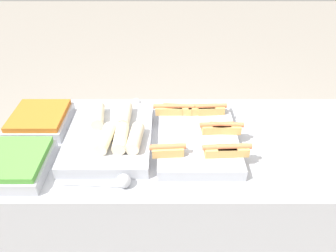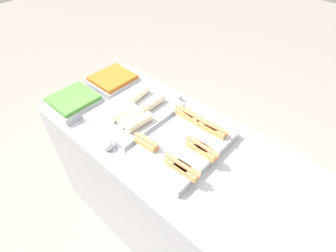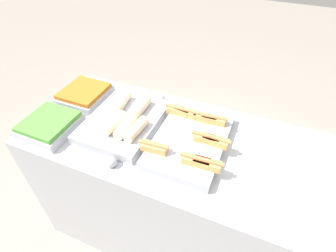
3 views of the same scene
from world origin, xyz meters
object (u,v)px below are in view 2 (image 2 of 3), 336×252
(tray_hotdogs, at_px, (187,143))
(tray_wraps, at_px, (136,112))
(tray_side_front, at_px, (74,102))
(serving_spoon_far, at_px, (176,97))
(serving_spoon_near, at_px, (106,145))
(tray_side_back, at_px, (113,81))

(tray_hotdogs, distance_m, tray_wraps, 0.37)
(tray_side_front, height_order, serving_spoon_far, tray_side_front)
(tray_side_front, distance_m, serving_spoon_near, 0.42)
(tray_side_front, bearing_deg, serving_spoon_near, -11.47)
(tray_side_back, relative_size, serving_spoon_far, 1.01)
(tray_side_back, bearing_deg, tray_side_front, -90.00)
(tray_wraps, bearing_deg, tray_side_back, 161.52)
(tray_side_back, xyz_separation_m, serving_spoon_far, (0.41, 0.16, -0.01))
(tray_hotdogs, distance_m, tray_side_front, 0.74)
(tray_hotdogs, xyz_separation_m, serving_spoon_near, (-0.31, -0.28, -0.01))
(tray_hotdogs, height_order, tray_side_back, tray_hotdogs)
(tray_wraps, bearing_deg, serving_spoon_far, 75.89)
(tray_side_front, bearing_deg, tray_wraps, 28.36)
(tray_hotdogs, distance_m, tray_side_back, 0.73)
(tray_wraps, bearing_deg, tray_hotdogs, 0.97)
(tray_hotdogs, height_order, tray_wraps, tray_wraps)
(tray_side_back, bearing_deg, tray_wraps, -18.48)
(tray_wraps, relative_size, tray_side_front, 1.77)
(tray_wraps, distance_m, serving_spoon_near, 0.28)
(tray_hotdogs, xyz_separation_m, tray_side_back, (-0.72, 0.11, 0.00))
(tray_side_back, height_order, serving_spoon_near, tray_side_back)
(tray_hotdogs, xyz_separation_m, tray_wraps, (-0.37, -0.01, 0.00))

